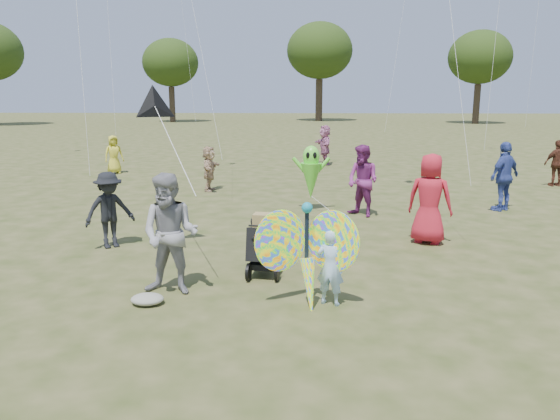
{
  "coord_description": "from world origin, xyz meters",
  "views": [
    {
      "loc": [
        0.18,
        -7.72,
        3.08
      ],
      "look_at": [
        -0.2,
        1.5,
        1.1
      ],
      "focal_mm": 35.0,
      "sensor_mm": 36.0,
      "label": 1
    }
  ],
  "objects_px": {
    "crowd_d": "(209,169)",
    "crowd_g": "(114,154)",
    "adult_man": "(170,234)",
    "crowd_j": "(325,145)",
    "crowd_b": "(109,210)",
    "crowd_a": "(430,199)",
    "child_girl": "(330,267)",
    "alien_kite": "(311,174)",
    "jogging_stroller": "(264,239)",
    "crowd_e": "(363,181)",
    "butterfly_kite": "(308,255)",
    "crowd_c": "(504,176)",
    "crowd_h": "(558,163)"
  },
  "relations": [
    {
      "from": "crowd_b",
      "to": "butterfly_kite",
      "type": "relative_size",
      "value": 0.88
    },
    {
      "from": "adult_man",
      "to": "crowd_g",
      "type": "height_order",
      "value": "adult_man"
    },
    {
      "from": "crowd_h",
      "to": "alien_kite",
      "type": "bearing_deg",
      "value": 20.11
    },
    {
      "from": "child_girl",
      "to": "crowd_b",
      "type": "height_order",
      "value": "crowd_b"
    },
    {
      "from": "crowd_d",
      "to": "crowd_h",
      "type": "height_order",
      "value": "crowd_h"
    },
    {
      "from": "crowd_c",
      "to": "crowd_j",
      "type": "height_order",
      "value": "crowd_c"
    },
    {
      "from": "crowd_h",
      "to": "butterfly_kite",
      "type": "relative_size",
      "value": 0.89
    },
    {
      "from": "crowd_e",
      "to": "adult_man",
      "type": "bearing_deg",
      "value": -76.22
    },
    {
      "from": "crowd_b",
      "to": "crowd_a",
      "type": "bearing_deg",
      "value": -32.22
    },
    {
      "from": "crowd_c",
      "to": "alien_kite",
      "type": "distance_m",
      "value": 5.12
    },
    {
      "from": "crowd_c",
      "to": "jogging_stroller",
      "type": "bearing_deg",
      "value": 6.28
    },
    {
      "from": "crowd_j",
      "to": "butterfly_kite",
      "type": "distance_m",
      "value": 16.43
    },
    {
      "from": "adult_man",
      "to": "crowd_e",
      "type": "height_order",
      "value": "adult_man"
    },
    {
      "from": "crowd_d",
      "to": "alien_kite",
      "type": "height_order",
      "value": "alien_kite"
    },
    {
      "from": "crowd_e",
      "to": "crowd_c",
      "type": "bearing_deg",
      "value": 58.31
    },
    {
      "from": "crowd_j",
      "to": "crowd_a",
      "type": "bearing_deg",
      "value": -6.91
    },
    {
      "from": "crowd_a",
      "to": "alien_kite",
      "type": "xyz_separation_m",
      "value": [
        -2.41,
        3.16,
        0.03
      ]
    },
    {
      "from": "crowd_d",
      "to": "crowd_h",
      "type": "xyz_separation_m",
      "value": [
        11.55,
        1.37,
        0.06
      ]
    },
    {
      "from": "crowd_a",
      "to": "crowd_d",
      "type": "relative_size",
      "value": 1.31
    },
    {
      "from": "crowd_a",
      "to": "crowd_b",
      "type": "distance_m",
      "value": 6.56
    },
    {
      "from": "adult_man",
      "to": "butterfly_kite",
      "type": "distance_m",
      "value": 2.17
    },
    {
      "from": "crowd_a",
      "to": "crowd_c",
      "type": "height_order",
      "value": "crowd_a"
    },
    {
      "from": "crowd_h",
      "to": "jogging_stroller",
      "type": "xyz_separation_m",
      "value": [
        -9.22,
        -9.54,
        -0.17
      ]
    },
    {
      "from": "crowd_a",
      "to": "alien_kite",
      "type": "relative_size",
      "value": 1.08
    },
    {
      "from": "crowd_c",
      "to": "alien_kite",
      "type": "relative_size",
      "value": 1.06
    },
    {
      "from": "adult_man",
      "to": "crowd_j",
      "type": "height_order",
      "value": "adult_man"
    },
    {
      "from": "crowd_e",
      "to": "child_girl",
      "type": "bearing_deg",
      "value": -54.39
    },
    {
      "from": "crowd_c",
      "to": "crowd_d",
      "type": "xyz_separation_m",
      "value": [
        -8.33,
        2.69,
        -0.2
      ]
    },
    {
      "from": "adult_man",
      "to": "crowd_j",
      "type": "xyz_separation_m",
      "value": [
        3.0,
        15.94,
        -0.09
      ]
    },
    {
      "from": "jogging_stroller",
      "to": "crowd_g",
      "type": "bearing_deg",
      "value": 127.26
    },
    {
      "from": "crowd_g",
      "to": "crowd_j",
      "type": "xyz_separation_m",
      "value": [
        8.33,
        3.06,
        0.12
      ]
    },
    {
      "from": "crowd_h",
      "to": "jogging_stroller",
      "type": "relative_size",
      "value": 1.43
    },
    {
      "from": "crowd_c",
      "to": "crowd_d",
      "type": "relative_size",
      "value": 1.28
    },
    {
      "from": "adult_man",
      "to": "crowd_e",
      "type": "bearing_deg",
      "value": 65.69
    },
    {
      "from": "crowd_e",
      "to": "butterfly_kite",
      "type": "distance_m",
      "value": 6.27
    },
    {
      "from": "adult_man",
      "to": "jogging_stroller",
      "type": "height_order",
      "value": "adult_man"
    },
    {
      "from": "child_girl",
      "to": "alien_kite",
      "type": "distance_m",
      "value": 6.69
    },
    {
      "from": "alien_kite",
      "to": "jogging_stroller",
      "type": "bearing_deg",
      "value": -99.41
    },
    {
      "from": "adult_man",
      "to": "crowd_j",
      "type": "relative_size",
      "value": 1.1
    },
    {
      "from": "child_girl",
      "to": "jogging_stroller",
      "type": "distance_m",
      "value": 1.74
    },
    {
      "from": "crowd_e",
      "to": "alien_kite",
      "type": "distance_m",
      "value": 1.46
    },
    {
      "from": "crowd_c",
      "to": "child_girl",
      "type": "bearing_deg",
      "value": 18.16
    },
    {
      "from": "crowd_j",
      "to": "alien_kite",
      "type": "height_order",
      "value": "alien_kite"
    },
    {
      "from": "crowd_d",
      "to": "crowd_g",
      "type": "xyz_separation_m",
      "value": [
        -4.37,
        3.72,
        0.02
      ]
    },
    {
      "from": "jogging_stroller",
      "to": "adult_man",
      "type": "bearing_deg",
      "value": -136.39
    },
    {
      "from": "crowd_b",
      "to": "crowd_d",
      "type": "relative_size",
      "value": 1.08
    },
    {
      "from": "butterfly_kite",
      "to": "crowd_j",
      "type": "bearing_deg",
      "value": 86.9
    },
    {
      "from": "child_girl",
      "to": "crowd_j",
      "type": "relative_size",
      "value": 0.67
    },
    {
      "from": "crowd_d",
      "to": "crowd_e",
      "type": "distance_m",
      "value": 5.73
    },
    {
      "from": "crowd_h",
      "to": "alien_kite",
      "type": "distance_m",
      "value": 9.36
    }
  ]
}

